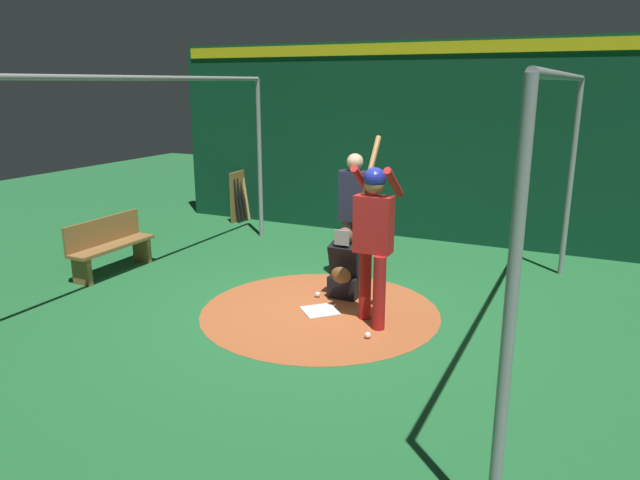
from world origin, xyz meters
TOP-DOWN VIEW (x-y plane):
  - ground_plane at (0.00, 0.00)m, footprint 26.07×26.07m
  - dirt_circle at (0.00, 0.00)m, footprint 3.06×3.06m
  - home_plate at (0.00, 0.00)m, footprint 0.59×0.59m
  - batter at (0.07, 0.73)m, footprint 0.68×0.49m
  - catcher at (-0.64, 0.07)m, footprint 0.58×0.40m
  - umpire at (-1.31, -0.08)m, footprint 0.24×0.49m
  - back_wall at (-4.19, 0.00)m, footprint 0.22×10.07m
  - cage_frame at (0.00, 0.00)m, footprint 6.04×5.41m
  - bat_rack at (-3.95, -3.73)m, footprint 0.70×0.20m
  - bench at (-0.08, -3.61)m, footprint 1.49×0.36m
  - baseball_0 at (-0.87, 0.45)m, footprint 0.07×0.07m
  - baseball_1 at (0.51, 0.85)m, footprint 0.07×0.07m
  - baseball_2 at (-0.45, -0.25)m, footprint 0.07×0.07m

SIDE VIEW (x-z plane):
  - ground_plane at x=0.00m, z-range 0.00..0.00m
  - dirt_circle at x=0.00m, z-range 0.00..0.01m
  - home_plate at x=0.00m, z-range 0.01..0.02m
  - baseball_0 at x=-0.87m, z-range 0.01..0.08m
  - baseball_1 at x=0.51m, z-range 0.01..0.08m
  - baseball_2 at x=-0.45m, z-range 0.01..0.08m
  - catcher at x=-0.64m, z-range -0.10..0.87m
  - bench at x=-0.08m, z-range 0.01..0.86m
  - bat_rack at x=-3.95m, z-range -0.03..1.02m
  - umpire at x=-1.31m, z-range 0.13..2.01m
  - batter at x=0.07m, z-range 0.06..2.29m
  - back_wall at x=-4.19m, z-range 0.01..3.58m
  - cage_frame at x=0.00m, z-range 0.62..3.55m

